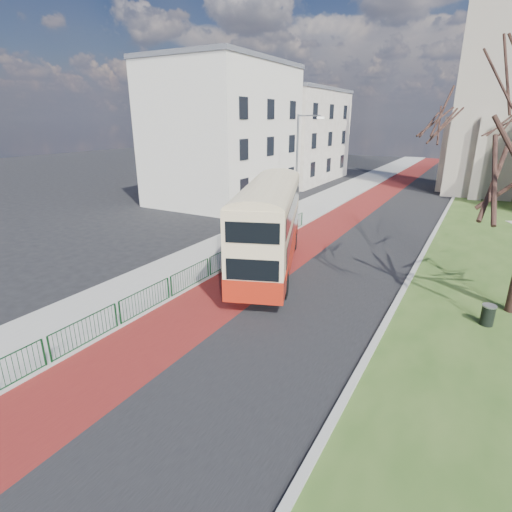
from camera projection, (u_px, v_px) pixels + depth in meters
The scene contains 12 objects.
ground at pixel (212, 323), 16.07m from camera, with size 160.00×160.00×0.00m, color black.
road_carriageway at pixel (374, 222), 31.79m from camera, with size 9.00×120.00×0.01m, color black.
bus_lane at pixel (341, 218), 33.06m from camera, with size 3.40×120.00×0.01m, color #591414.
pavement_west at pixel (299, 212), 34.82m from camera, with size 4.00×120.00×0.12m, color gray.
kerb_west at pixel (321, 215), 33.88m from camera, with size 0.25×120.00×0.13m, color #999993.
kerb_east at pixel (440, 223), 31.26m from camera, with size 0.25×80.00×0.13m, color #999993.
pedestrian_railing at pixel (210, 267), 20.56m from camera, with size 0.07×24.00×1.12m.
street_block_near at pixel (225, 133), 38.57m from camera, with size 10.30×14.30×13.00m.
street_block_far at pixel (293, 135), 51.95m from camera, with size 10.30×16.30×11.50m.
streetlamp at pixel (299, 162), 31.39m from camera, with size 2.13×0.18×8.00m.
bus at pixel (269, 222), 21.06m from camera, with size 6.35×11.23×4.62m.
litter_bin at pixel (488, 315), 15.76m from camera, with size 0.67×0.67×0.85m.
Camera 1 is at (8.63, -11.54, 7.82)m, focal length 28.00 mm.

